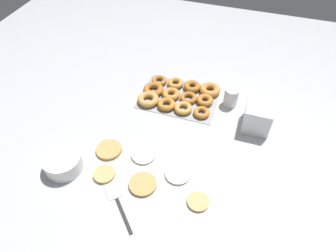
{
  "coord_description": "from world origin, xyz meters",
  "views": [
    {
      "loc": [
        -0.28,
        0.79,
        1.07
      ],
      "look_at": [
        0.02,
        -0.12,
        0.04
      ],
      "focal_mm": 32.0,
      "sensor_mm": 36.0,
      "label": 1
    }
  ],
  "objects_px": {
    "donut_tray": "(178,95)",
    "batter_bowl": "(63,162)",
    "spatula": "(114,191)",
    "pancake_1": "(198,202)",
    "pancake_4": "(178,174)",
    "pancake_0": "(143,184)",
    "container_stack": "(258,116)",
    "pancake_3": "(109,150)",
    "pancake_5": "(144,155)",
    "pancake_2": "(104,174)",
    "paper_cup": "(231,97)"
  },
  "relations": [
    {
      "from": "pancake_1",
      "to": "container_stack",
      "type": "height_order",
      "value": "container_stack"
    },
    {
      "from": "container_stack",
      "to": "paper_cup",
      "type": "bearing_deg",
      "value": -38.81
    },
    {
      "from": "pancake_0",
      "to": "pancake_1",
      "type": "height_order",
      "value": "pancake_0"
    },
    {
      "from": "pancake_1",
      "to": "paper_cup",
      "type": "relative_size",
      "value": 0.89
    },
    {
      "from": "pancake_1",
      "to": "paper_cup",
      "type": "xyz_separation_m",
      "value": [
        -0.02,
        -0.6,
        0.04
      ]
    },
    {
      "from": "batter_bowl",
      "to": "paper_cup",
      "type": "xyz_separation_m",
      "value": [
        -0.6,
        -0.62,
        0.01
      ]
    },
    {
      "from": "batter_bowl",
      "to": "container_stack",
      "type": "xyz_separation_m",
      "value": [
        -0.75,
        -0.5,
        0.03
      ]
    },
    {
      "from": "pancake_4",
      "to": "paper_cup",
      "type": "relative_size",
      "value": 1.11
    },
    {
      "from": "pancake_3",
      "to": "pancake_0",
      "type": "bearing_deg",
      "value": 150.05
    },
    {
      "from": "pancake_3",
      "to": "batter_bowl",
      "type": "xyz_separation_m",
      "value": [
        0.14,
        0.14,
        0.03
      ]
    },
    {
      "from": "pancake_1",
      "to": "paper_cup",
      "type": "height_order",
      "value": "paper_cup"
    },
    {
      "from": "pancake_0",
      "to": "spatula",
      "type": "xyz_separation_m",
      "value": [
        0.1,
        0.06,
        -0.0
      ]
    },
    {
      "from": "pancake_4",
      "to": "pancake_5",
      "type": "height_order",
      "value": "same"
    },
    {
      "from": "pancake_4",
      "to": "batter_bowl",
      "type": "relative_size",
      "value": 0.68
    },
    {
      "from": "pancake_3",
      "to": "pancake_4",
      "type": "distance_m",
      "value": 0.33
    },
    {
      "from": "pancake_4",
      "to": "batter_bowl",
      "type": "distance_m",
      "value": 0.49
    },
    {
      "from": "batter_bowl",
      "to": "donut_tray",
      "type": "bearing_deg",
      "value": -119.78
    },
    {
      "from": "pancake_0",
      "to": "container_stack",
      "type": "height_order",
      "value": "container_stack"
    },
    {
      "from": "pancake_1",
      "to": "pancake_2",
      "type": "distance_m",
      "value": 0.41
    },
    {
      "from": "pancake_3",
      "to": "pancake_5",
      "type": "height_order",
      "value": "pancake_3"
    },
    {
      "from": "donut_tray",
      "to": "spatula",
      "type": "height_order",
      "value": "donut_tray"
    },
    {
      "from": "container_stack",
      "to": "batter_bowl",
      "type": "bearing_deg",
      "value": 33.82
    },
    {
      "from": "pancake_3",
      "to": "spatula",
      "type": "relative_size",
      "value": 0.48
    },
    {
      "from": "pancake_5",
      "to": "container_stack",
      "type": "distance_m",
      "value": 0.57
    },
    {
      "from": "batter_bowl",
      "to": "paper_cup",
      "type": "relative_size",
      "value": 1.64
    },
    {
      "from": "pancake_4",
      "to": "donut_tray",
      "type": "relative_size",
      "value": 0.27
    },
    {
      "from": "pancake_0",
      "to": "pancake_4",
      "type": "height_order",
      "value": "pancake_0"
    },
    {
      "from": "pancake_1",
      "to": "donut_tray",
      "type": "bearing_deg",
      "value": -66.11
    },
    {
      "from": "pancake_1",
      "to": "spatula",
      "type": "bearing_deg",
      "value": 9.97
    },
    {
      "from": "pancake_0",
      "to": "pancake_2",
      "type": "height_order",
      "value": "same"
    },
    {
      "from": "pancake_1",
      "to": "spatula",
      "type": "height_order",
      "value": "pancake_1"
    },
    {
      "from": "donut_tray",
      "to": "container_stack",
      "type": "relative_size",
      "value": 2.74
    },
    {
      "from": "batter_bowl",
      "to": "pancake_0",
      "type": "bearing_deg",
      "value": -176.52
    },
    {
      "from": "pancake_3",
      "to": "paper_cup",
      "type": "distance_m",
      "value": 0.67
    },
    {
      "from": "pancake_3",
      "to": "pancake_4",
      "type": "relative_size",
      "value": 1.05
    },
    {
      "from": "pancake_1",
      "to": "donut_tray",
      "type": "relative_size",
      "value": 0.22
    },
    {
      "from": "paper_cup",
      "to": "pancake_5",
      "type": "bearing_deg",
      "value": 55.9
    },
    {
      "from": "donut_tray",
      "to": "container_stack",
      "type": "height_order",
      "value": "container_stack"
    },
    {
      "from": "pancake_5",
      "to": "spatula",
      "type": "xyz_separation_m",
      "value": [
        0.05,
        0.21,
        -0.0
      ]
    },
    {
      "from": "pancake_0",
      "to": "container_stack",
      "type": "xyz_separation_m",
      "value": [
        -0.4,
        -0.48,
        0.06
      ]
    },
    {
      "from": "container_stack",
      "to": "donut_tray",
      "type": "bearing_deg",
      "value": -11.19
    },
    {
      "from": "batter_bowl",
      "to": "spatula",
      "type": "distance_m",
      "value": 0.26
    },
    {
      "from": "pancake_5",
      "to": "paper_cup",
      "type": "distance_m",
      "value": 0.55
    },
    {
      "from": "pancake_5",
      "to": "container_stack",
      "type": "xyz_separation_m",
      "value": [
        -0.45,
        -0.34,
        0.06
      ]
    },
    {
      "from": "pancake_0",
      "to": "donut_tray",
      "type": "relative_size",
      "value": 0.28
    },
    {
      "from": "donut_tray",
      "to": "batter_bowl",
      "type": "height_order",
      "value": "batter_bowl"
    },
    {
      "from": "pancake_0",
      "to": "container_stack",
      "type": "bearing_deg",
      "value": -129.64
    },
    {
      "from": "pancake_5",
      "to": "batter_bowl",
      "type": "distance_m",
      "value": 0.34
    },
    {
      "from": "container_stack",
      "to": "pancake_3",
      "type": "bearing_deg",
      "value": 30.53
    },
    {
      "from": "paper_cup",
      "to": "donut_tray",
      "type": "bearing_deg",
      "value": 7.24
    }
  ]
}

